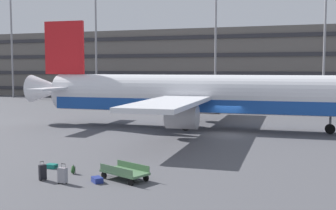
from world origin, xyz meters
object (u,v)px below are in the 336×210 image
suitcase_teal (52,166)px  baggage_cart (125,172)px  suitcase_laid_flat (43,172)px  suitcase_black (63,175)px  backpack_orange (73,170)px  suitcase_large (97,180)px  airliner (198,96)px

suitcase_teal → baggage_cart: bearing=-10.9°
suitcase_laid_flat → suitcase_black: (1.35, -0.19, -0.00)m
suitcase_laid_flat → backpack_orange: 1.93m
suitcase_large → suitcase_black: 1.79m
suitcase_black → backpack_orange: size_ratio=1.95×
suitcase_large → suitcase_laid_flat: (-2.93, -0.59, 0.31)m
suitcase_black → baggage_cart: (2.72, 1.71, -0.02)m
suitcase_black → suitcase_laid_flat: bearing=172.1°
suitcase_black → suitcase_large: bearing=26.2°
suitcase_large → baggage_cart: baggage_cart is taller
suitcase_teal → suitcase_large: bearing=-25.3°
suitcase_teal → suitcase_black: 3.73m
airliner → backpack_orange: bearing=-95.8°
airliner → suitcase_black: size_ratio=36.15×
airliner → suitcase_large: bearing=-89.5°
baggage_cart → airliner: bearing=93.8°
suitcase_large → baggage_cart: size_ratio=0.24×
suitcase_teal → baggage_cart: baggage_cart is taller
suitcase_laid_flat → suitcase_teal: bearing=115.0°
airliner → backpack_orange: 20.05m
airliner → baggage_cart: 20.20m
suitcase_laid_flat → baggage_cart: bearing=20.5°
baggage_cart → backpack_orange: bearing=175.9°
backpack_orange → suitcase_black: bearing=-73.2°
backpack_orange → baggage_cart: baggage_cart is taller
backpack_orange → baggage_cart: (3.31, -0.24, 0.20)m
airliner → suitcase_laid_flat: (-2.75, -21.48, -2.81)m
airliner → backpack_orange: (-1.99, -19.72, -3.03)m
suitcase_teal → suitcase_large: 4.55m
suitcase_teal → backpack_orange: backpack_orange is taller
suitcase_large → suitcase_black: suitcase_black is taller
suitcase_large → backpack_orange: (-2.17, 1.17, 0.09)m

